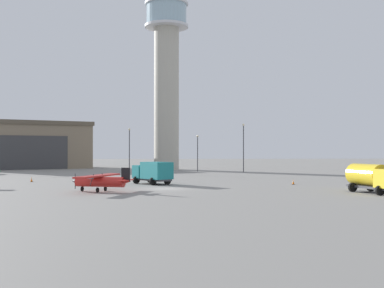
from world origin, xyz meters
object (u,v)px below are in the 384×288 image
Objects in this scene: airplane_red at (101,180)px; light_post_west at (243,144)px; truck_fuel_tanker_yellow at (374,177)px; light_post_centre at (198,149)px; control_tower at (167,72)px; light_post_north at (129,146)px; traffic_cone_near_left at (293,182)px; traffic_cone_near_right at (87,184)px; truck_box_teal at (153,172)px; traffic_cone_mid_apron at (32,179)px.

light_post_west is (23.38, 45.94, 4.56)m from airplane_red.
truck_fuel_tanker_yellow is 0.95× the size of light_post_centre.
control_tower is 27.72m from light_post_west.
light_post_north is 44.67m from traffic_cone_near_left.
traffic_cone_near_right is (-10.76, -53.05, -22.41)m from control_tower.
light_post_centre is at bearing 152.80° from light_post_west.
truck_box_teal is (-2.54, -49.86, -21.05)m from control_tower.
airplane_red is at bearing -97.44° from control_tower.
light_post_west is 1.10× the size of light_post_north.
traffic_cone_near_right is (-3.03, -39.07, -5.02)m from light_post_north.
control_tower is 64.95× the size of traffic_cone_near_left.
control_tower is at bearing 119.77° from light_post_centre.
truck_box_teal is 0.65× the size of light_post_west.
airplane_red reaches higher than traffic_cone_near_left.
light_post_west is 14.05× the size of traffic_cone_mid_apron.
light_post_centre is (6.36, -11.12, -18.06)m from control_tower.
truck_fuel_tanker_yellow is at bearing -21.22° from traffic_cone_near_right.
truck_fuel_tanker_yellow is 0.82× the size of light_post_north.
traffic_cone_near_left is 36.53m from traffic_cone_mid_apron.
truck_box_teal reaches higher than traffic_cone_near_left.
traffic_cone_near_right is (-26.59, -1.45, -0.03)m from traffic_cone_near_left.
truck_box_teal is 18.40m from traffic_cone_mid_apron.
truck_box_teal is at bearing -95.99° from airplane_red.
traffic_cone_near_right is (-8.22, -3.19, -1.35)m from truck_box_teal.
light_post_west is 36.29m from traffic_cone_near_left.
truck_fuel_tanker_yellow is 56.09m from light_post_centre.
light_post_centre is (8.90, 38.74, 2.99)m from truck_box_teal.
control_tower is at bearing -175.86° from truck_fuel_tanker_yellow.
truck_fuel_tanker_yellow is at bearing -75.16° from light_post_centre.
control_tower is 60.86× the size of traffic_cone_mid_apron.
light_post_west is 23.12m from light_post_north.
airplane_red is 9.08m from traffic_cone_near_right.
control_tower reaches higher than light_post_north.
light_post_north reaches higher than light_post_centre.
traffic_cone_near_right is (-31.47, 12.22, -1.40)m from truck_fuel_tanker_yellow.
control_tower reaches higher than airplane_red.
control_tower is 6.62× the size of truck_box_teal.
airplane_red is at bearing -116.97° from light_post_west.
light_post_north is at bearing 67.84° from traffic_cone_mid_apron.
light_post_west is at bearing 38.52° from traffic_cone_mid_apron.
truck_box_teal is 9.19× the size of traffic_cone_mid_apron.
traffic_cone_near_left is at bearing -173.83° from truck_fuel_tanker_yellow.
truck_fuel_tanker_yellow is (28.76, -3.60, 0.46)m from airplane_red.
truck_box_teal is 18.50m from traffic_cone_near_left.
truck_box_teal is 36.44m from light_post_north.
traffic_cone_mid_apron is at bearing -131.45° from truck_fuel_tanker_yellow.
light_post_west reaches higher than airplane_red.
traffic_cone_mid_apron is at bearing 167.54° from traffic_cone_near_left.
truck_fuel_tanker_yellow is (20.71, -65.27, -21.01)m from control_tower.
truck_fuel_tanker_yellow is 10.40× the size of traffic_cone_mid_apron.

